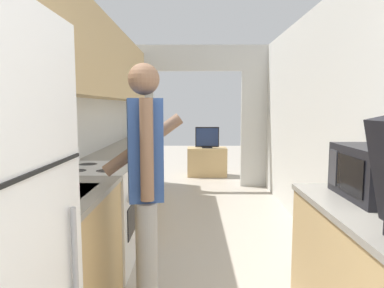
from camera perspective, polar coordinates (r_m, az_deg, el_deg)
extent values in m
cube|color=silver|center=(2.93, -23.78, 2.14)|extent=(0.06, 7.98, 2.50)
cube|color=tan|center=(3.79, -15.52, 13.50)|extent=(0.32, 4.57, 0.80)
cube|color=silver|center=(2.99, 26.63, 2.08)|extent=(0.06, 7.98, 2.50)
cube|color=silver|center=(6.19, -9.38, 2.40)|extent=(0.65, 0.06, 2.05)
cube|color=silver|center=(6.22, 11.14, 2.38)|extent=(0.65, 0.06, 2.05)
cube|color=silver|center=(6.15, 0.92, 14.13)|extent=(2.86, 0.06, 0.45)
cube|color=tan|center=(2.37, -22.48, -19.21)|extent=(0.60, 1.25, 0.87)
cube|color=gray|center=(2.21, -23.04, -8.61)|extent=(0.62, 1.27, 0.03)
cube|color=tan|center=(4.80, -10.14, -5.85)|extent=(0.60, 2.58, 0.87)
cube|color=gray|center=(4.73, -10.23, -0.49)|extent=(0.62, 2.59, 0.03)
cube|color=#9EA3A8|center=(2.35, -21.49, -7.29)|extent=(0.42, 0.44, 0.00)
cube|color=black|center=(1.07, -24.49, -4.24)|extent=(0.01, 0.70, 0.01)
cube|color=white|center=(3.23, -15.38, -11.66)|extent=(0.62, 0.73, 0.90)
cube|color=black|center=(3.16, -9.78, -11.92)|extent=(0.01, 0.50, 0.27)
cylinder|color=#B7B7BC|center=(3.10, -9.49, -7.96)|extent=(0.02, 0.59, 0.02)
cube|color=white|center=(3.21, -20.65, -2.41)|extent=(0.04, 0.73, 0.14)
cylinder|color=#232328|center=(2.94, -14.15, -4.39)|extent=(0.16, 0.16, 0.01)
cylinder|color=#232328|center=(3.25, -12.73, -3.35)|extent=(0.16, 0.16, 0.01)
cylinder|color=#232328|center=(3.01, -18.74, -4.28)|extent=(0.16, 0.16, 0.01)
cylinder|color=#232328|center=(3.31, -16.92, -3.28)|extent=(0.16, 0.16, 0.01)
cylinder|color=#9E9E9E|center=(2.29, -7.39, -19.94)|extent=(0.16, 0.16, 0.85)
cylinder|color=#9E9E9E|center=(2.44, -7.75, -18.20)|extent=(0.16, 0.16, 0.85)
cube|color=#335193|center=(2.16, -7.86, -0.93)|extent=(0.25, 0.25, 0.64)
cylinder|color=#8C664C|center=(2.01, -7.55, -0.99)|extent=(0.10, 0.10, 0.60)
cylinder|color=#8C664C|center=(2.30, -8.15, -0.09)|extent=(0.55, 0.20, 0.41)
sphere|color=#8C664C|center=(2.15, -8.04, 10.67)|extent=(0.19, 0.19, 0.19)
cube|color=black|center=(2.24, 28.98, -4.24)|extent=(0.40, 0.52, 0.30)
cube|color=black|center=(2.11, 24.81, -4.66)|extent=(0.01, 0.31, 0.21)
cube|color=#38383D|center=(2.32, 22.46, -3.62)|extent=(0.01, 0.10, 0.22)
cube|color=tan|center=(7.10, 2.51, -2.97)|extent=(0.81, 0.42, 0.59)
cube|color=black|center=(7.02, 2.54, -0.57)|extent=(0.21, 0.16, 0.02)
cube|color=black|center=(7.00, 2.54, 1.18)|extent=(0.48, 0.04, 0.41)
cube|color=navy|center=(6.97, 2.55, 1.16)|extent=(0.44, 0.01, 0.36)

